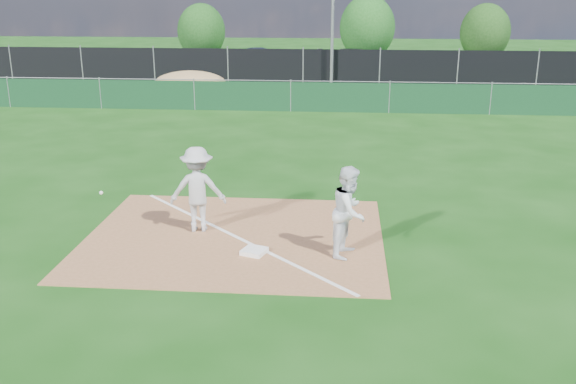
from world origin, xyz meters
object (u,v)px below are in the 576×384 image
at_px(car_mid, 263,60).
at_px(tree_left, 201,31).
at_px(runner, 350,211).
at_px(tree_mid, 367,28).
at_px(car_left, 204,61).
at_px(tree_right, 485,32).
at_px(light_pole, 333,5).
at_px(first_base, 254,251).
at_px(car_right, 360,62).
at_px(play_at_first, 198,189).

distance_m(car_mid, tree_left, 7.92).
distance_m(runner, tree_left, 34.68).
xyz_separation_m(runner, tree_mid, (1.34, 33.50, 1.40)).
distance_m(car_left, car_mid, 3.48).
xyz_separation_m(tree_left, tree_right, (19.14, 0.38, 0.02)).
bearing_deg(tree_mid, car_mid, -135.06).
distance_m(car_left, tree_right, 18.94).
bearing_deg(car_mid, light_pole, -137.62).
bearing_deg(tree_left, runner, -73.27).
distance_m(first_base, runner, 1.97).
bearing_deg(car_right, car_mid, 83.02).
height_order(car_mid, tree_left, tree_left).
bearing_deg(runner, light_pole, 19.29).
xyz_separation_m(light_pole, play_at_first, (-2.30, -21.40, -3.09)).
relative_size(car_right, tree_mid, 1.15).
bearing_deg(light_pole, car_left, 150.00).
bearing_deg(first_base, runner, 4.84).
relative_size(play_at_first, runner, 1.52).
height_order(car_left, tree_right, tree_right).
height_order(play_at_first, tree_right, tree_right).
bearing_deg(car_left, tree_left, 31.14).
height_order(runner, car_left, runner).
relative_size(play_at_first, car_mid, 0.62).
height_order(car_right, tree_right, tree_right).
bearing_deg(tree_mid, car_right, -94.65).
bearing_deg(tree_left, car_mid, -50.57).
xyz_separation_m(first_base, car_mid, (-3.22, 27.31, 0.65)).
height_order(first_base, car_left, car_left).
bearing_deg(car_right, tree_right, -50.59).
height_order(play_at_first, runner, play_at_first).
bearing_deg(car_left, tree_mid, -37.81).
bearing_deg(tree_right, light_pole, -131.73).
distance_m(play_at_first, tree_right, 34.84).
height_order(first_base, tree_right, tree_right).
distance_m(play_at_first, tree_mid, 32.84).
bearing_deg(tree_mid, tree_right, 0.52).
relative_size(first_base, runner, 0.24).
bearing_deg(first_base, play_at_first, 139.12).
height_order(light_pole, tree_mid, light_pole).
distance_m(car_left, tree_left, 6.68).
xyz_separation_m(car_left, car_right, (9.26, -0.30, 0.07)).
height_order(runner, tree_right, tree_right).
bearing_deg(car_left, car_right, -73.91).
relative_size(light_pole, car_mid, 1.88).
distance_m(light_pole, tree_right, 15.12).
xyz_separation_m(first_base, tree_mid, (3.13, 33.65, 2.21)).
distance_m(car_mid, car_right, 5.82).
bearing_deg(tree_left, tree_mid, 1.57).
distance_m(tree_mid, tree_right, 7.83).
height_order(light_pole, runner, light_pole).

